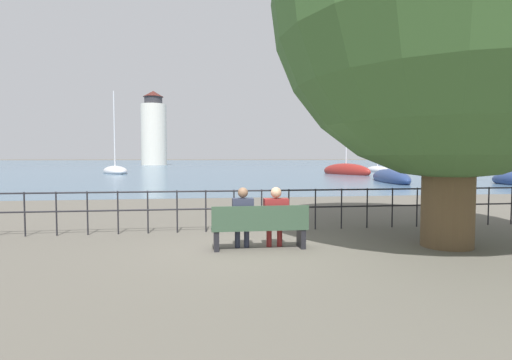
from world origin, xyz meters
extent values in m
plane|color=#605B51|center=(0.00, 0.00, 0.00)|extent=(1000.00, 1000.00, 0.00)
cube|color=slate|center=(0.00, 160.36, 0.00)|extent=(600.00, 300.00, 0.01)
cylinder|color=brown|center=(3.91, -0.32, 1.25)|extent=(1.04, 1.04, 2.51)
cube|color=#334C38|center=(0.00, 0.00, 0.42)|extent=(1.95, 0.45, 0.05)
cube|color=#334C38|center=(0.00, -0.21, 0.68)|extent=(1.95, 0.04, 0.45)
cube|color=black|center=(-0.87, 0.00, 0.20)|extent=(0.10, 0.41, 0.40)
cube|color=black|center=(0.87, 0.00, 0.20)|extent=(0.10, 0.41, 0.40)
cylinder|color=#2D3347|center=(-0.43, 0.16, 0.23)|extent=(0.11, 0.11, 0.45)
cylinder|color=#2D3347|center=(-0.24, 0.16, 0.23)|extent=(0.11, 0.11, 0.45)
cube|color=#2D3347|center=(-0.34, 0.07, 0.50)|extent=(0.36, 0.26, 0.14)
cube|color=#2D3347|center=(-0.34, -0.02, 0.74)|extent=(0.42, 0.24, 0.59)
sphere|color=#846047|center=(-0.34, -0.02, 1.15)|extent=(0.21, 0.21, 0.21)
cylinder|color=maroon|center=(0.23, 0.16, 0.23)|extent=(0.11, 0.11, 0.45)
cylinder|color=maroon|center=(0.45, 0.16, 0.23)|extent=(0.11, 0.11, 0.45)
cube|color=maroon|center=(0.34, 0.07, 0.50)|extent=(0.42, 0.26, 0.14)
cube|color=maroon|center=(0.34, -0.02, 0.74)|extent=(0.50, 0.24, 0.57)
sphere|color=tan|center=(0.34, -0.02, 1.14)|extent=(0.22, 0.22, 0.22)
cylinder|color=black|center=(-5.27, 1.99, 0.53)|extent=(0.04, 0.04, 1.05)
cylinder|color=black|center=(-4.57, 1.99, 0.53)|extent=(0.04, 0.04, 1.05)
cylinder|color=black|center=(-3.86, 1.99, 0.53)|extent=(0.04, 0.04, 1.05)
cylinder|color=black|center=(-3.16, 1.99, 0.53)|extent=(0.04, 0.04, 1.05)
cylinder|color=black|center=(-2.46, 1.99, 0.53)|extent=(0.04, 0.04, 1.05)
cylinder|color=black|center=(-1.76, 1.99, 0.53)|extent=(0.04, 0.04, 1.05)
cylinder|color=black|center=(-1.05, 1.99, 0.53)|extent=(0.04, 0.04, 1.05)
cylinder|color=black|center=(-0.35, 1.99, 0.53)|extent=(0.04, 0.04, 1.05)
cylinder|color=black|center=(0.35, 1.99, 0.53)|extent=(0.04, 0.04, 1.05)
cylinder|color=black|center=(1.05, 1.99, 0.53)|extent=(0.04, 0.04, 1.05)
cylinder|color=black|center=(1.76, 1.99, 0.53)|extent=(0.04, 0.04, 1.05)
cylinder|color=black|center=(2.46, 1.99, 0.53)|extent=(0.04, 0.04, 1.05)
cylinder|color=black|center=(3.16, 1.99, 0.53)|extent=(0.04, 0.04, 1.05)
cylinder|color=black|center=(3.86, 1.99, 0.53)|extent=(0.04, 0.04, 1.05)
cylinder|color=black|center=(4.57, 1.99, 0.53)|extent=(0.04, 0.04, 1.05)
cylinder|color=black|center=(5.27, 1.99, 0.53)|extent=(0.04, 0.04, 1.05)
cylinder|color=black|center=(5.97, 1.99, 0.53)|extent=(0.04, 0.04, 1.05)
cylinder|color=black|center=(6.68, 1.99, 0.53)|extent=(0.04, 0.04, 1.05)
cylinder|color=black|center=(7.38, 1.99, 0.53)|extent=(0.04, 0.04, 1.05)
cylinder|color=black|center=(0.00, 1.99, 1.02)|extent=(14.76, 0.04, 0.04)
cylinder|color=black|center=(0.00, 1.99, 0.58)|extent=(14.76, 0.04, 0.04)
ellipsoid|color=silver|center=(-11.26, 41.18, 0.26)|extent=(4.90, 7.44, 1.29)
cylinder|color=silver|center=(-11.26, 41.18, 5.17)|extent=(0.14, 0.14, 9.05)
ellipsoid|color=maroon|center=(14.79, 34.51, 0.35)|extent=(4.22, 7.43, 1.76)
cylinder|color=silver|center=(14.79, 34.51, 6.14)|extent=(0.14, 0.14, 10.53)
ellipsoid|color=navy|center=(13.26, 20.97, 0.28)|extent=(3.21, 8.40, 1.41)
cylinder|color=silver|center=(13.26, 20.97, 5.58)|extent=(0.14, 0.14, 9.75)
ellipsoid|color=silver|center=(21.68, 41.47, 0.22)|extent=(2.07, 5.27, 1.09)
cylinder|color=silver|center=(21.68, 41.47, 4.49)|extent=(0.14, 0.14, 7.90)
cylinder|color=silver|center=(-12.79, 94.86, 7.57)|extent=(6.25, 6.25, 15.15)
cylinder|color=#2D2D33|center=(-12.79, 94.86, 16.07)|extent=(4.38, 4.38, 1.85)
cone|color=#4C1E19|center=(-12.79, 94.86, 17.73)|extent=(5.00, 5.00, 1.48)
camera|label=1|loc=(-1.17, -7.94, 1.85)|focal=28.00mm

